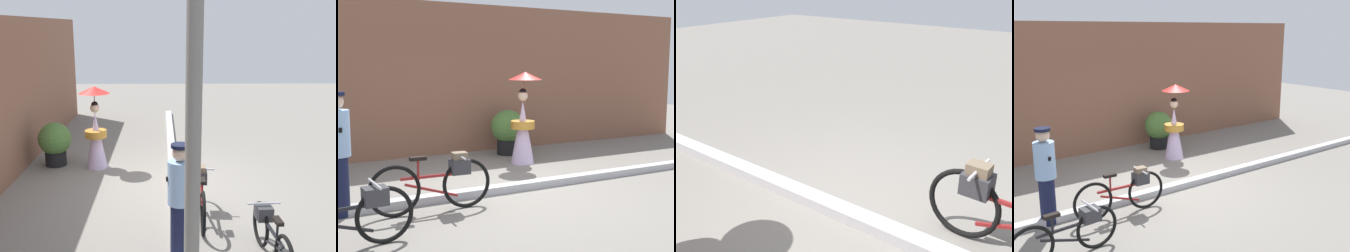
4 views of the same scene
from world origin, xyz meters
TOP-DOWN VIEW (x-y plane):
  - ground_plane at (0.00, 0.00)m, footprint 30.00×30.00m
  - building_wall at (0.00, 3.55)m, footprint 14.00×0.40m
  - sidewalk_curb at (0.00, 0.00)m, footprint 14.00×0.20m
  - bicycle_near_officer at (-1.39, -0.41)m, footprint 1.71×0.48m
  - bicycle_far_side at (-2.71, -1.24)m, footprint 1.65×0.48m
  - person_officer at (-2.62, -0.00)m, footprint 0.34×0.38m
  - person_with_parasol at (1.18, 1.74)m, footprint 0.69×0.69m
  - potted_plant_by_door at (1.36, 2.70)m, footprint 0.77×0.76m

SIDE VIEW (x-z plane):
  - ground_plane at x=0.00m, z-range 0.00..0.00m
  - sidewalk_curb at x=0.00m, z-range 0.00..0.12m
  - bicycle_far_side at x=-2.71m, z-range 0.02..0.76m
  - bicycle_near_officer at x=-1.39m, z-range 0.03..0.83m
  - potted_plant_by_door at x=1.36m, z-range 0.05..1.06m
  - person_officer at x=-2.62m, z-range 0.05..1.71m
  - person_with_parasol at x=1.18m, z-range -0.05..1.82m
  - building_wall at x=0.00m, z-range 0.00..3.37m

